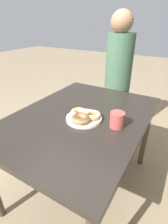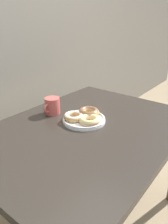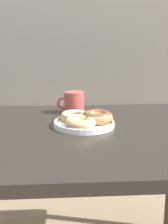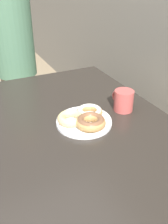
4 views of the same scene
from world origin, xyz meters
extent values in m
cube|color=#28231E|center=(0.00, 0.29, 0.72)|extent=(1.24, 0.91, 0.04)
cylinder|color=#473828|center=(-0.56, 0.68, 0.35)|extent=(0.05, 0.05, 0.70)
cylinder|color=white|center=(0.05, 0.34, 0.75)|extent=(0.25, 0.25, 0.01)
torus|color=white|center=(0.05, 0.34, 0.76)|extent=(0.25, 0.25, 0.01)
torus|color=#B2844C|center=(0.10, 0.35, 0.78)|extent=(0.17, 0.17, 0.04)
torus|color=brown|center=(0.10, 0.35, 0.78)|extent=(0.15, 0.15, 0.03)
torus|color=#B2844C|center=(0.01, 0.39, 0.77)|extent=(0.17, 0.17, 0.03)
torus|color=silver|center=(0.01, 0.39, 0.78)|extent=(0.16, 0.16, 0.03)
torus|color=#D6B27A|center=(0.03, 0.29, 0.77)|extent=(0.17, 0.17, 0.03)
torus|color=#E0D17F|center=(0.03, 0.29, 0.78)|extent=(0.16, 0.16, 0.03)
cylinder|color=#B74C47|center=(0.02, 0.57, 0.79)|extent=(0.09, 0.09, 0.10)
cylinder|color=#382114|center=(0.02, 0.57, 0.84)|extent=(0.08, 0.08, 0.00)
torus|color=#B74C47|center=(-0.04, 0.56, 0.79)|extent=(0.06, 0.02, 0.06)
cube|color=brown|center=(-0.91, 0.23, 0.34)|extent=(0.28, 0.20, 0.68)
cylinder|color=#42664C|center=(-0.87, 0.24, 0.96)|extent=(0.28, 0.28, 0.57)
camera|label=1|loc=(0.95, 0.88, 1.36)|focal=28.00mm
camera|label=2|loc=(-0.86, -0.37, 1.31)|focal=35.00mm
camera|label=3|loc=(-0.04, -0.88, 1.10)|focal=50.00mm
camera|label=4|loc=(0.90, -0.07, 1.34)|focal=40.00mm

